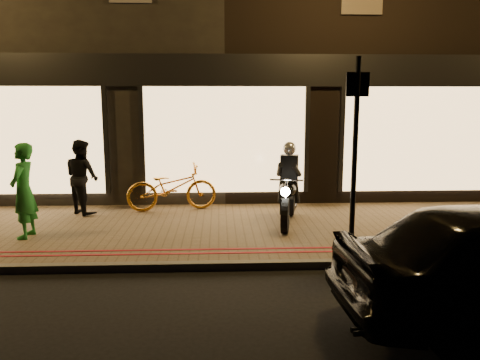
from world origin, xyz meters
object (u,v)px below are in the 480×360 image
at_px(motorcycle, 288,192).
at_px(person_green, 23,191).
at_px(bicycle_gold, 172,187).
at_px(sign_post, 355,148).

relative_size(motorcycle, person_green, 1.16).
bearing_deg(person_green, motorcycle, 100.37).
height_order(motorcycle, bicycle_gold, motorcycle).
bearing_deg(bicycle_gold, sign_post, -146.77).
bearing_deg(motorcycle, person_green, -158.89).
distance_m(motorcycle, bicycle_gold, 2.67).
bearing_deg(person_green, bicycle_gold, 131.34).
height_order(bicycle_gold, person_green, person_green).
distance_m(bicycle_gold, person_green, 3.08).
xyz_separation_m(bicycle_gold, person_green, (-2.35, -1.96, 0.32)).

